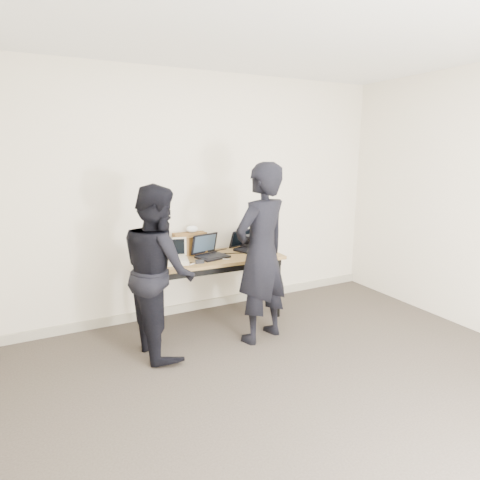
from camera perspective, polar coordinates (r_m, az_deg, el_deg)
room at (r=2.70m, az=13.63°, el=1.47°), size 4.60×4.60×2.80m
desk at (r=4.41m, az=-3.86°, el=-3.15°), size 1.52×0.71×0.72m
laptop_beige at (r=4.22m, az=-9.49°, el=-2.51°), size 0.36×0.36×0.24m
laptop_center at (r=4.38m, az=-4.33°, el=-1.70°), size 0.38×0.37×0.25m
laptop_right at (r=4.69m, az=0.85°, el=-0.75°), size 0.39×0.38×0.23m
leather_satchel at (r=4.50m, az=-7.13°, el=-0.43°), size 0.37×0.21×0.25m
tissue at (r=4.49m, az=-6.84°, el=1.57°), size 0.14×0.11×0.08m
equipment_box at (r=4.81m, az=2.14°, el=-0.09°), size 0.29×0.25×0.16m
power_brick at (r=4.16m, az=-5.75°, el=-3.07°), size 0.09×0.07×0.03m
cables at (r=4.41m, az=-3.32°, el=-2.28°), size 1.15×0.46×0.01m
person_typist at (r=3.88m, az=3.05°, el=-2.00°), size 0.74×0.60×1.76m
person_observer at (r=3.73m, az=-11.46°, el=-4.27°), size 0.63×0.79×1.58m
baseboard at (r=4.92m, az=-4.41°, el=-8.95°), size 4.50×0.03×0.10m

